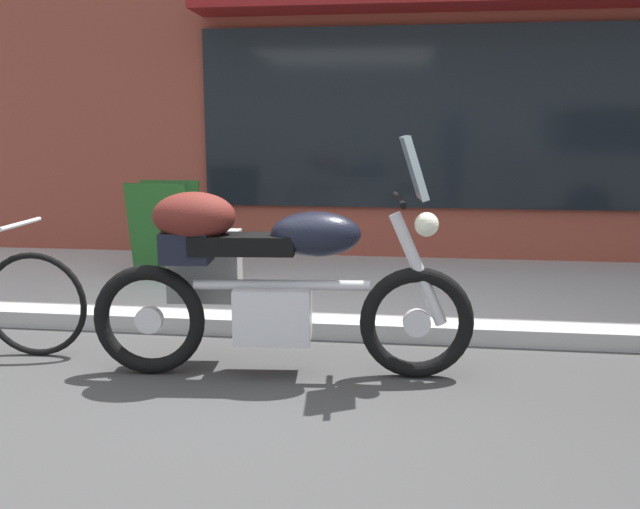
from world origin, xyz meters
TOP-DOWN VIEW (x-y plane):
  - ground_plane at (0.00, 0.00)m, footprint 80.00×80.00m
  - touring_motorcycle at (0.08, 0.37)m, footprint 2.24×0.62m
  - sandwich_board_sign at (-1.21, 2.26)m, footprint 0.55×0.40m

SIDE VIEW (x-z plane):
  - ground_plane at x=0.00m, z-range 0.00..0.00m
  - sandwich_board_sign at x=-1.21m, z-range 0.12..0.99m
  - touring_motorcycle at x=0.08m, z-range -0.09..1.32m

